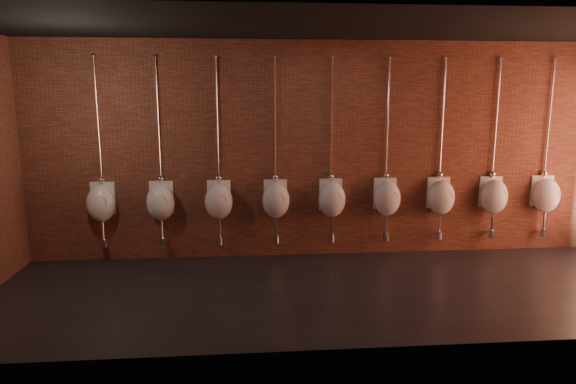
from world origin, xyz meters
name	(u,v)px	position (x,y,z in m)	size (l,w,h in m)	color
ground	(332,290)	(0.00, 0.00, 0.00)	(8.50, 8.50, 0.00)	black
room_shell	(335,130)	(0.00, 0.00, 2.01)	(8.54, 3.04, 3.22)	black
urinal_0	(101,202)	(-3.14, 1.36, 0.90)	(0.42, 0.37, 2.72)	white
urinal_1	(161,201)	(-2.30, 1.36, 0.90)	(0.42, 0.37, 2.72)	white
urinal_2	(219,200)	(-1.46, 1.36, 0.90)	(0.42, 0.37, 2.72)	white
urinal_3	(276,199)	(-0.62, 1.36, 0.90)	(0.42, 0.37, 2.72)	white
urinal_4	(332,198)	(0.21, 1.36, 0.90)	(0.42, 0.37, 2.72)	white
urinal_5	(387,197)	(1.05, 1.36, 0.90)	(0.42, 0.37, 2.72)	white
urinal_6	(441,196)	(1.89, 1.36, 0.90)	(0.42, 0.37, 2.72)	white
urinal_7	(494,195)	(2.73, 1.36, 0.90)	(0.42, 0.37, 2.72)	white
urinal_8	(546,195)	(3.56, 1.36, 0.90)	(0.42, 0.37, 2.72)	white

